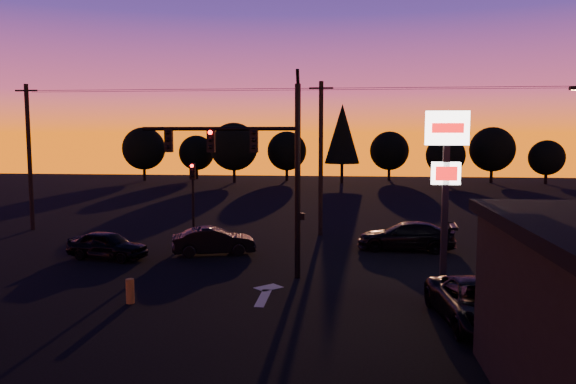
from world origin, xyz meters
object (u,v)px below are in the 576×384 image
pylon_sign (446,164)px  car_mid (214,241)px  traffic_signal_mast (259,160)px  secondary_signal (193,190)px  bollard (130,291)px  car_left (107,245)px  car_right (406,236)px  suv_parked (477,303)px

pylon_sign → car_mid: 12.75m
traffic_signal_mast → car_mid: bearing=125.4°
secondary_signal → pylon_sign: (12.00, -9.99, 2.05)m
secondary_signal → bollard: (0.89, -11.58, -2.42)m
car_mid → secondary_signal: bearing=13.0°
secondary_signal → car_left: (-2.90, -4.83, -2.19)m
car_left → car_right: bearing=-63.7°
secondary_signal → car_left: 6.05m
secondary_signal → car_mid: bearing=-59.7°
car_right → suv_parked: size_ratio=1.01×
secondary_signal → pylon_sign: 15.75m
pylon_sign → car_right: size_ratio=1.36×
pylon_sign → suv_parked: bearing=-76.1°
car_mid → car_left: bearing=89.5°
traffic_signal_mast → pylon_sign: bearing=-19.4°
pylon_sign → suv_parked: 5.00m
traffic_signal_mast → car_left: traffic_signal_mast is taller
car_left → car_mid: bearing=-60.7°
pylon_sign → car_mid: pylon_sign is taller
car_right → suv_parked: car_right is taller
pylon_sign → bollard: 12.08m
traffic_signal_mast → car_left: bearing=161.2°
car_left → car_right: car_right is taller
secondary_signal → car_right: (11.60, -1.28, -2.14)m
bollard → suv_parked: bearing=-4.9°
bollard → pylon_sign: bearing=8.2°
traffic_signal_mast → secondary_signal: (-4.90, 7.49, -2.07)m
car_left → traffic_signal_mast: bearing=-96.3°
secondary_signal → suv_parked: secondary_signal is taller
car_left → suv_parked: suv_parked is taller
car_left → car_mid: (4.86, 1.47, 0.01)m
secondary_signal → bollard: size_ratio=4.95×
secondary_signal → bollard: bearing=-85.6°
car_left → suv_parked: bearing=-104.0°
traffic_signal_mast → secondary_signal: traffic_signal_mast is taller
traffic_signal_mast → bollard: size_ratio=9.77×
car_left → car_mid: size_ratio=0.96×
bollard → car_mid: car_mid is taller
suv_parked → traffic_signal_mast: bearing=139.6°
car_left → suv_parked: (15.54, -7.75, 0.02)m
bollard → traffic_signal_mast: bearing=45.5°
traffic_signal_mast → secondary_signal: bearing=123.2°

